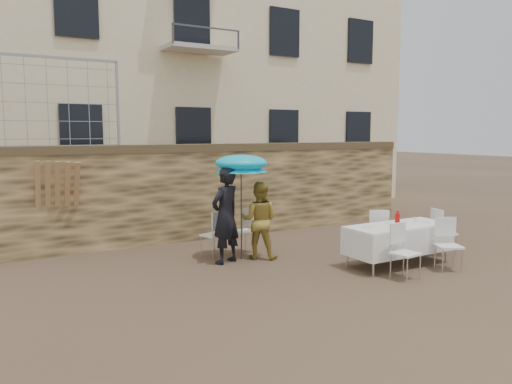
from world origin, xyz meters
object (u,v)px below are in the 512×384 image
woman_dress (259,220)px  table_chair_side (444,232)px  couple_chair_right (244,230)px  table_chair_front_right (449,245)px  umbrella (241,166)px  couple_chair_left (213,234)px  table_chair_back (376,232)px  banquet_table (399,227)px  table_chair_front_left (406,252)px  man_suit (225,215)px  soda_bottle (397,220)px

woman_dress → table_chair_side: woman_dress is taller
woman_dress → couple_chair_right: (-0.05, 0.55, -0.29)m
table_chair_front_right → umbrella: bearing=164.1°
couple_chair_left → umbrella: bearing=113.9°
woman_dress → table_chair_back: woman_dress is taller
banquet_table → table_chair_back: size_ratio=2.19×
table_chair_back → woman_dress: bearing=5.0°
couple_chair_left → table_chair_front_left: (2.18, -3.07, 0.00)m
umbrella → table_chair_back: size_ratio=2.05×
man_suit → couple_chair_left: size_ratio=1.94×
woman_dress → couple_chair_left: bearing=4.2°
couple_chair_left → couple_chair_right: size_ratio=1.00×
woman_dress → couple_chair_right: 0.62m
umbrella → soda_bottle: (2.18, -2.02, -0.95)m
couple_chair_right → table_chair_back: (2.28, -1.52, 0.00)m
table_chair_front_right → table_chair_back: bearing=127.4°
couple_chair_left → table_chair_front_left: same height
soda_bottle → table_chair_front_right: (0.70, -0.60, -0.43)m
man_suit → table_chair_front_right: size_ratio=1.94×
table_chair_front_right → soda_bottle: bearing=165.8°
couple_chair_left → table_chair_back: 3.35m
couple_chair_right → table_chair_back: size_ratio=1.00×
umbrella → soda_bottle: bearing=-42.8°
man_suit → table_chair_back: 3.17m
table_chair_front_right → man_suit: bearing=168.9°
table_chair_back → soda_bottle: bearing=95.6°
couple_chair_left → table_chair_back: bearing=135.3°
man_suit → woman_dress: bearing=158.1°
man_suit → banquet_table: bearing=125.7°
couple_chair_left → table_chair_side: bearing=134.3°
man_suit → table_chair_front_right: (3.28, -2.52, -0.45)m
table_chair_front_right → table_chair_side: same height
umbrella → table_chair_side: bearing=-25.1°
table_chair_front_left → table_chair_side: same height
umbrella → woman_dress: bearing=-15.9°
table_chair_front_left → man_suit: bearing=123.7°
couple_chair_left → banquet_table: bearing=122.5°
couple_chair_left → table_chair_front_right: size_ratio=1.00×
couple_chair_left → banquet_table: size_ratio=0.46×
couple_chair_left → man_suit: bearing=72.3°
table_chair_front_left → soda_bottle: bearing=49.1°
couple_chair_left → table_chair_side: size_ratio=1.00×
couple_chair_left → table_chair_front_right: same height
man_suit → table_chair_back: man_suit is taller
table_chair_front_left → table_chair_back: same height
woman_dress → table_chair_front_left: (1.43, -2.52, -0.29)m
soda_bottle → table_chair_side: 1.67m
banquet_table → table_chair_front_left: 0.99m
table_chair_front_left → table_chair_front_right: (1.10, 0.00, 0.00)m
banquet_table → table_chair_front_left: size_ratio=2.19×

